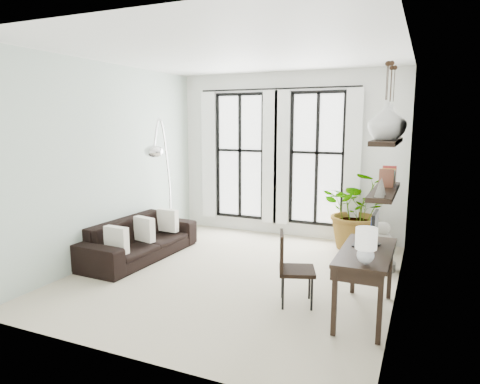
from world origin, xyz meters
The scene contains 16 objects.
floor centered at (0.00, 0.00, 0.00)m, with size 5.00×5.00×0.00m, color #B7AE91.
ceiling centered at (0.00, 0.00, 3.20)m, with size 5.00×5.00×0.00m, color white.
wall_left centered at (-2.25, 0.00, 1.60)m, with size 5.00×5.00×0.00m, color #AFC4B6.
wall_right centered at (2.25, 0.00, 1.60)m, with size 5.00×5.00×0.00m, color white.
wall_back centered at (0.00, 2.50, 1.60)m, with size 4.50×4.50×0.00m, color white.
windows centered at (-0.20, 2.43, 1.56)m, with size 3.26×0.13×2.65m.
wall_shelves centered at (2.11, -0.61, 1.73)m, with size 0.25×1.30×0.60m.
sofa centered at (-1.80, 0.10, 0.32)m, with size 2.22×0.87×0.65m, color black.
throw_pillows centered at (-1.70, 0.10, 0.50)m, with size 0.40×1.52×0.40m.
plant centered at (1.46, 2.08, 0.71)m, with size 1.28×1.11×1.42m, color #2D7228.
desk centered at (1.94, -0.70, 0.74)m, with size 0.57×1.36×1.19m.
desk_chair centered at (1.05, -0.67, 0.52)m, with size 0.55×0.55×0.92m.
arc_lamp centered at (-1.70, 0.67, 1.79)m, with size 0.73×1.38×2.32m.
buddha centered at (1.98, 1.10, 0.32)m, with size 0.42×0.42×0.76m.
vase_a centered at (2.11, -0.90, 2.27)m, with size 0.37×0.37×0.38m, color white.
vase_b centered at (2.11, -0.50, 2.27)m, with size 0.37×0.37×0.38m, color white.
Camera 1 is at (2.51, -5.57, 2.27)m, focal length 32.00 mm.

